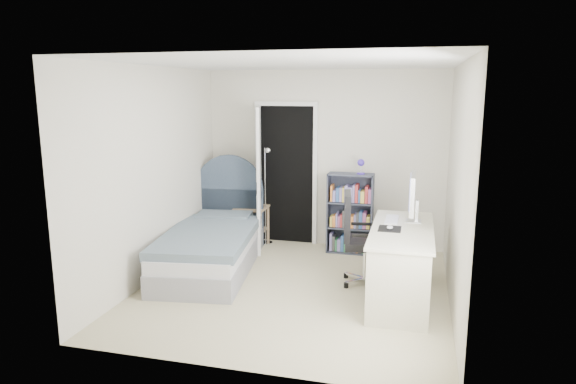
% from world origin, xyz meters
% --- Properties ---
extents(room_shell, '(3.50, 3.70, 2.60)m').
position_xyz_m(room_shell, '(0.00, 0.00, 1.25)').
color(room_shell, tan).
rests_on(room_shell, ground).
extents(door, '(0.92, 0.80, 2.06)m').
position_xyz_m(door, '(-0.74, 1.52, 1.03)').
color(door, black).
rests_on(door, ground).
extents(bed, '(1.28, 2.26, 1.32)m').
position_xyz_m(bed, '(-1.17, 0.46, 0.30)').
color(bed, gray).
rests_on(bed, ground).
extents(nightstand, '(0.44, 0.44, 0.64)m').
position_xyz_m(nightstand, '(-1.03, 1.58, 0.42)').
color(nightstand, tan).
rests_on(nightstand, ground).
extents(floor_lamp, '(0.20, 0.20, 1.43)m').
position_xyz_m(floor_lamp, '(-0.80, 1.58, 0.58)').
color(floor_lamp, silver).
rests_on(floor_lamp, ground).
extents(bookcase, '(0.62, 0.27, 1.32)m').
position_xyz_m(bookcase, '(0.44, 1.49, 0.52)').
color(bookcase, '#3A3F50').
rests_on(bookcase, ground).
extents(desk, '(0.64, 1.61, 1.32)m').
position_xyz_m(desk, '(1.18, 0.03, 0.43)').
color(desk, beige).
rests_on(desk, ground).
extents(office_chair, '(0.57, 0.59, 1.08)m').
position_xyz_m(office_chair, '(0.68, 0.34, 0.59)').
color(office_chair, silver).
rests_on(office_chair, ground).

